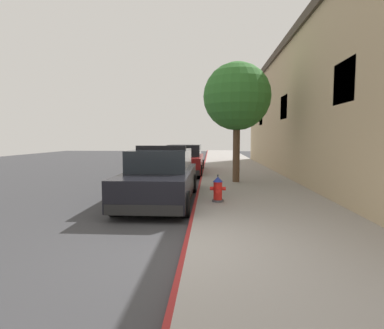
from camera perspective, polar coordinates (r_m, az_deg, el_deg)
ground_plane at (r=15.78m, az=-13.05°, el=-2.49°), size 34.44×60.00×0.20m
sidewalk_pavement at (r=15.19m, az=9.21°, el=-2.07°), size 3.80×60.00×0.14m
curb_painted_edge at (r=15.12m, az=1.88°, el=-2.04°), size 0.08×60.00×0.14m
storefront_building at (r=16.51m, az=29.45°, el=8.93°), size 7.66×23.55×6.45m
police_cruiser at (r=9.18m, az=-5.80°, el=-2.35°), size 1.94×4.84×1.68m
parked_car_silver_ahead at (r=16.41m, az=-1.31°, el=0.86°), size 1.94×4.84×1.56m
fire_hydrant at (r=8.57m, az=4.82°, el=-4.61°), size 0.44×0.40×0.76m
street_tree at (r=12.57m, az=8.36°, el=12.30°), size 2.67×2.67×4.75m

